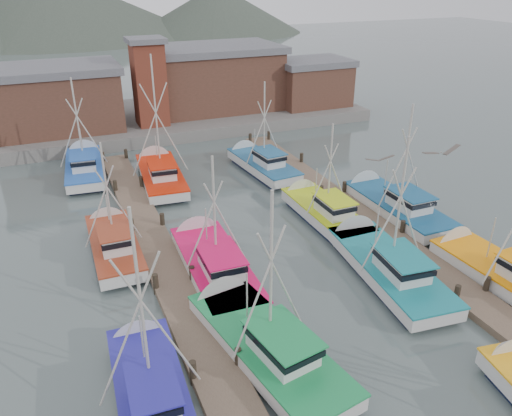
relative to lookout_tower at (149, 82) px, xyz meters
name	(u,v)px	position (x,y,z in m)	size (l,w,h in m)	color
ground	(334,311)	(2.00, -33.00, -5.55)	(260.00, 260.00, 0.00)	#465452
dock_left	(179,296)	(-5.00, -28.96, -5.34)	(2.30, 46.00, 1.50)	brown
dock_right	(398,244)	(9.00, -28.96, -5.34)	(2.30, 46.00, 1.50)	brown
quay	(164,118)	(2.00, 4.00, -4.95)	(44.00, 16.00, 1.20)	slate
shed_left	(54,98)	(-9.00, 2.00, -1.21)	(12.72, 8.48, 6.20)	brown
shed_center	(213,77)	(8.00, 4.00, -0.86)	(14.84, 9.54, 6.90)	brown
shed_right	(312,82)	(19.00, 1.00, -1.71)	(8.48, 6.36, 5.20)	brown
lookout_tower	(149,82)	(0.00, 0.00, 0.00)	(3.60, 3.60, 8.50)	maroon
distant_hills	(32,39)	(-10.76, 89.59, -5.55)	(175.00, 140.00, 42.00)	#444E41
boat_4	(260,340)	(-2.66, -34.26, -4.87)	(4.71, 10.36, 9.23)	#101937
boat_5	(383,264)	(6.28, -31.10, -4.87)	(4.13, 10.27, 9.31)	#101937
boat_6	(150,387)	(-7.83, -35.13, -4.86)	(3.88, 8.66, 9.62)	#101937
boat_7	(500,272)	(11.64, -34.35, -4.86)	(4.60, 9.55, 11.55)	#101937
boat_8	(213,262)	(-2.56, -27.23, -4.87)	(3.42, 9.88, 8.22)	#101937
boat_9	(322,210)	(6.50, -23.73, -4.87)	(3.17, 8.85, 7.74)	#101937
boat_10	(113,243)	(-7.42, -22.72, -4.87)	(3.29, 8.50, 7.93)	#101937
boat_11	(392,204)	(11.63, -24.74, -4.87)	(3.70, 9.71, 8.89)	#101937
boat_12	(160,174)	(-2.23, -12.65, -4.86)	(4.39, 9.91, 11.07)	#101937
boat_13	(260,163)	(6.22, -13.61, -4.87)	(3.56, 9.18, 8.50)	#101937
boat_14	(85,166)	(-7.68, -8.40, -4.87)	(3.76, 9.74, 9.02)	#101937
gull_near	(441,152)	(1.07, -39.40, 5.16)	(1.55, 0.66, 0.24)	gray
gull_far	(380,159)	(4.27, -32.33, 2.09)	(1.55, 0.62, 0.24)	gray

